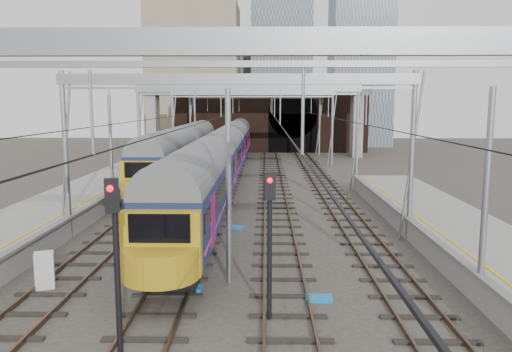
{
  "coord_description": "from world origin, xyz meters",
  "views": [
    {
      "loc": [
        1.29,
        -15.45,
        6.47
      ],
      "look_at": [
        0.78,
        12.59,
        2.4
      ],
      "focal_mm": 35.0,
      "sensor_mm": 36.0,
      "label": 1
    }
  ],
  "objects_px": {
    "train_main": "(229,149)",
    "relay_cabinet": "(45,270)",
    "signal_near_centre": "(270,227)",
    "signal_near_left": "(115,246)",
    "train_second": "(183,150)"
  },
  "relations": [
    {
      "from": "train_main",
      "to": "relay_cabinet",
      "type": "height_order",
      "value": "train_main"
    },
    {
      "from": "signal_near_centre",
      "to": "relay_cabinet",
      "type": "height_order",
      "value": "signal_near_centre"
    },
    {
      "from": "train_second",
      "to": "relay_cabinet",
      "type": "height_order",
      "value": "train_second"
    },
    {
      "from": "train_main",
      "to": "signal_near_left",
      "type": "distance_m",
      "value": 33.61
    },
    {
      "from": "train_second",
      "to": "relay_cabinet",
      "type": "bearing_deg",
      "value": -91.04
    },
    {
      "from": "train_main",
      "to": "signal_near_centre",
      "type": "xyz_separation_m",
      "value": [
        3.43,
        -31.26,
        0.5
      ]
    },
    {
      "from": "train_main",
      "to": "train_second",
      "type": "bearing_deg",
      "value": -160.08
    },
    {
      "from": "train_main",
      "to": "signal_near_left",
      "type": "relative_size",
      "value": 12.99
    },
    {
      "from": "train_second",
      "to": "signal_near_centre",
      "type": "distance_m",
      "value": 30.73
    },
    {
      "from": "train_main",
      "to": "train_second",
      "type": "xyz_separation_m",
      "value": [
        -4.0,
        -1.45,
        -0.01
      ]
    },
    {
      "from": "train_main",
      "to": "relay_cabinet",
      "type": "distance_m",
      "value": 29.14
    },
    {
      "from": "signal_near_centre",
      "to": "signal_near_left",
      "type": "bearing_deg",
      "value": -158.11
    },
    {
      "from": "signal_near_left",
      "to": "signal_near_centre",
      "type": "bearing_deg",
      "value": 6.93
    },
    {
      "from": "train_main",
      "to": "relay_cabinet",
      "type": "xyz_separation_m",
      "value": [
        -4.49,
        -28.74,
        -1.74
      ]
    },
    {
      "from": "train_main",
      "to": "relay_cabinet",
      "type": "relative_size",
      "value": 47.4
    }
  ]
}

